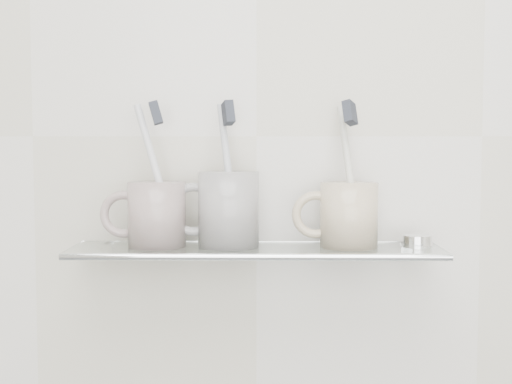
{
  "coord_description": "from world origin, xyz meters",
  "views": [
    {
      "loc": [
        0.01,
        0.08,
        1.24
      ],
      "look_at": [
        0.0,
        1.04,
        1.17
      ],
      "focal_mm": 50.0,
      "sensor_mm": 36.0,
      "label": 1
    }
  ],
  "objects_px": {
    "shelf_glass": "(256,250)",
    "mug_left": "(157,214)",
    "mug_center": "(229,209)",
    "mug_right": "(349,215)"
  },
  "relations": [
    {
      "from": "shelf_glass",
      "to": "mug_right",
      "type": "relative_size",
      "value": 5.71
    },
    {
      "from": "mug_center",
      "to": "mug_left",
      "type": "bearing_deg",
      "value": -178.75
    },
    {
      "from": "mug_left",
      "to": "mug_right",
      "type": "distance_m",
      "value": 0.26
    },
    {
      "from": "mug_left",
      "to": "mug_center",
      "type": "height_order",
      "value": "mug_center"
    },
    {
      "from": "mug_center",
      "to": "mug_right",
      "type": "xyz_separation_m",
      "value": [
        0.16,
        0.0,
        -0.01
      ]
    },
    {
      "from": "shelf_glass",
      "to": "mug_center",
      "type": "height_order",
      "value": "mug_center"
    },
    {
      "from": "mug_center",
      "to": "mug_right",
      "type": "height_order",
      "value": "mug_center"
    },
    {
      "from": "shelf_glass",
      "to": "mug_left",
      "type": "relative_size",
      "value": 5.68
    },
    {
      "from": "shelf_glass",
      "to": "mug_left",
      "type": "bearing_deg",
      "value": 177.87
    },
    {
      "from": "mug_center",
      "to": "mug_right",
      "type": "distance_m",
      "value": 0.16
    }
  ]
}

